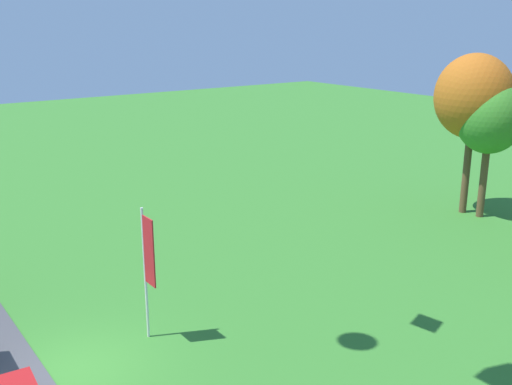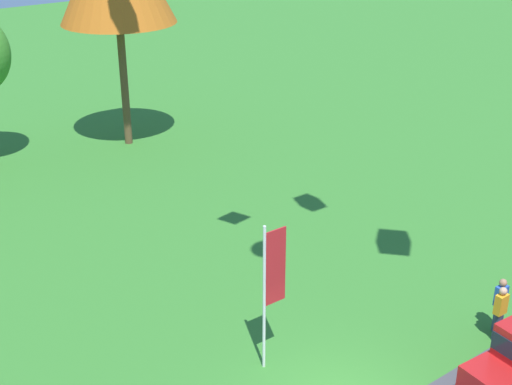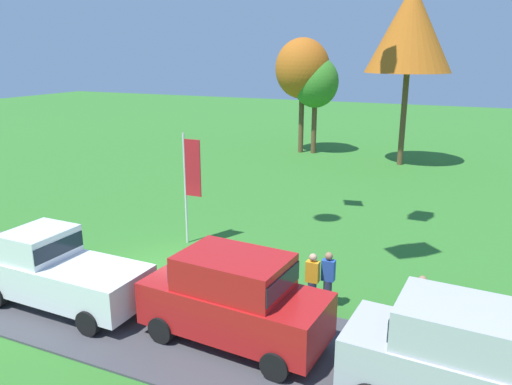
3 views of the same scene
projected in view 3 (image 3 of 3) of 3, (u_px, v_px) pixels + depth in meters
ground_plane at (161, 270)px, 16.62m from camera, size 120.00×120.00×0.00m
pavement_strip at (102, 308)px, 14.07m from camera, size 36.00×4.40×0.06m
car_pickup_near_entrance at (58, 270)px, 13.99m from camera, size 5.04×2.12×2.14m
car_suv_far_end at (234, 296)px, 12.11m from camera, size 4.72×2.30×2.28m
car_suv_by_flagpole at (464, 356)px, 9.70m from camera, size 4.71×2.27×2.28m
person_on_lawn at (328, 280)px, 13.88m from camera, size 0.36×0.24×1.71m
person_watching_sky at (420, 307)px, 12.43m from camera, size 0.36×0.24×1.71m
person_beside_suv at (312, 282)px, 13.79m from camera, size 0.36×0.24×1.71m
tree_left_of_center at (302, 69)px, 34.62m from camera, size 3.78×3.78×7.99m
tree_far_right at (315, 83)px, 34.58m from camera, size 3.20×3.20×6.76m
tree_lone_near at (410, 29)px, 29.97m from camera, size 5.21×5.21×10.99m
flag_banner at (190, 175)px, 18.20m from camera, size 0.71×0.08×4.20m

